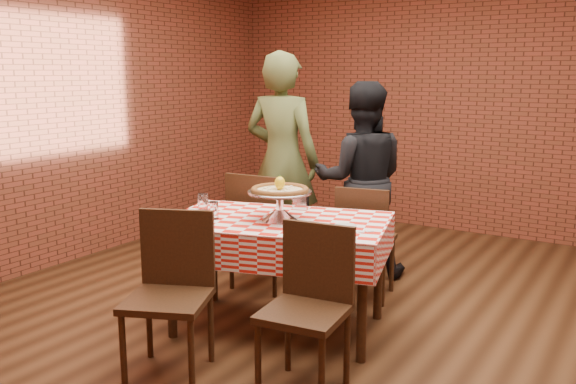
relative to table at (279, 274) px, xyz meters
The scene contains 19 objects.
ground 0.53m from the table, 32.09° to the left, with size 6.00×6.00×0.00m, color black.
back_wall 3.39m from the table, 84.34° to the left, with size 5.50×5.50×0.00m, color brown.
table is the anchor object (origin of this frame).
tablecloth 0.26m from the table, ahead, with size 1.44×0.88×0.24m, color red, non-canonical shape.
pizza_stand 0.48m from the table, 40.05° to the right, with size 0.43×0.43×0.19m, color silver, non-canonical shape.
pizza 0.58m from the table, 40.05° to the right, with size 0.37×0.37×0.03m, color beige.
lemon 0.63m from the table, 40.05° to the right, with size 0.07×0.07×0.09m, color yellow.
water_glass_left 0.62m from the table, 148.93° to the right, with size 0.07×0.07×0.11m, color white.
water_glass_right 0.74m from the table, behind, with size 0.07×0.07×0.11m, color white.
side_plate 0.61m from the table, ahead, with size 0.15×0.15×0.01m, color white.
sweetener_packet_a 0.75m from the table, ahead, with size 0.05×0.04×0.01m, color white.
sweetener_packet_b 0.72m from the table, ahead, with size 0.05×0.04×0.01m, color white.
condiment_caddy 0.57m from the table, 95.11° to the left, with size 0.10×0.08×0.14m, color silver.
chair_near_left 0.91m from the table, 101.18° to the right, with size 0.44×0.44×0.93m, color #39200F, non-canonical shape.
chair_near_right 0.87m from the table, 48.34° to the right, with size 0.42×0.42×0.90m, color #39200F, non-canonical shape.
chair_far_left 0.85m from the table, 129.87° to the left, with size 0.46×0.46×0.94m, color #39200F, non-canonical shape.
chair_far_right 0.89m from the table, 73.81° to the left, with size 0.40×0.40×0.88m, color #39200F, non-canonical shape.
diner_olive 1.48m from the table, 121.39° to the left, with size 0.69×0.45×1.88m, color #49522A.
diner_black 1.40m from the table, 91.23° to the left, with size 0.79×0.62×1.63m, color black.
Camera 1 is at (1.80, -3.48, 1.71)m, focal length 38.12 mm.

